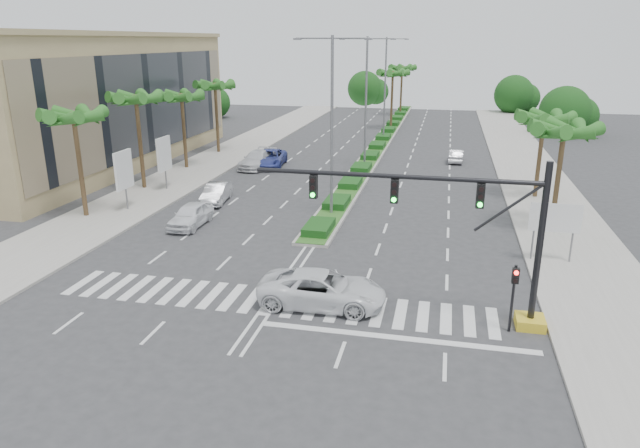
% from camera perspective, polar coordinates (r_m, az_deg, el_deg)
% --- Properties ---
extents(ground, '(160.00, 160.00, 0.00)m').
position_cam_1_polar(ground, '(27.12, -4.79, -7.71)').
color(ground, '#333335').
rests_on(ground, ground).
extents(footpath_right, '(6.00, 120.00, 0.15)m').
position_cam_1_polar(footpath_right, '(45.49, 21.86, 1.82)').
color(footpath_right, gray).
rests_on(footpath_right, ground).
extents(footpath_left, '(6.00, 120.00, 0.15)m').
position_cam_1_polar(footpath_left, '(50.24, -14.74, 3.97)').
color(footpath_left, gray).
rests_on(footpath_left, ground).
extents(median, '(2.20, 75.00, 0.20)m').
position_cam_1_polar(median, '(69.67, 6.25, 8.27)').
color(median, gray).
rests_on(median, ground).
extents(median_grass, '(1.80, 75.00, 0.04)m').
position_cam_1_polar(median_grass, '(69.65, 6.25, 8.36)').
color(median_grass, '#25541D').
rests_on(median_grass, median).
extents(building, '(12.00, 36.00, 12.00)m').
position_cam_1_polar(building, '(59.85, -22.00, 11.22)').
color(building, tan).
rests_on(building, ground).
extents(signal_gantry, '(12.60, 1.20, 7.20)m').
position_cam_1_polar(signal_gantry, '(24.78, 15.96, -2.24)').
color(signal_gantry, gold).
rests_on(signal_gantry, ground).
extents(pedestrian_signal, '(0.28, 0.36, 3.00)m').
position_cam_1_polar(pedestrian_signal, '(24.80, 18.83, -6.04)').
color(pedestrian_signal, black).
rests_on(pedestrian_signal, ground).
extents(direction_sign, '(2.70, 0.11, 3.40)m').
position_cam_1_polar(direction_sign, '(33.18, 22.44, 0.34)').
color(direction_sign, slate).
rests_on(direction_sign, ground).
extents(billboard_near, '(0.18, 2.10, 4.35)m').
position_cam_1_polar(billboard_near, '(42.48, -19.03, 5.08)').
color(billboard_near, slate).
rests_on(billboard_near, ground).
extents(billboard_far, '(0.18, 2.10, 4.35)m').
position_cam_1_polar(billboard_far, '(47.58, -15.34, 6.72)').
color(billboard_far, slate).
rests_on(billboard_far, ground).
extents(palm_left_near, '(4.57, 4.68, 7.55)m').
position_cam_1_polar(palm_left_near, '(41.33, -23.40, 9.53)').
color(palm_left_near, brown).
rests_on(palm_left_near, ground).
extents(palm_left_mid, '(4.57, 4.68, 7.95)m').
position_cam_1_polar(palm_left_mid, '(47.97, -17.91, 11.57)').
color(palm_left_mid, brown).
rests_on(palm_left_mid, ground).
extents(palm_left_far, '(4.57, 4.68, 7.35)m').
position_cam_1_polar(palm_left_far, '(55.06, -13.66, 12.03)').
color(palm_left_far, brown).
rests_on(palm_left_far, ground).
extents(palm_left_end, '(4.57, 4.68, 7.75)m').
position_cam_1_polar(palm_left_end, '(62.29, -10.44, 13.23)').
color(palm_left_end, brown).
rests_on(palm_left_end, ground).
extents(palm_right_near, '(4.57, 4.68, 7.05)m').
position_cam_1_polar(palm_right_near, '(38.35, 23.19, 8.26)').
color(palm_right_near, brown).
rests_on(palm_right_near, ground).
extents(palm_right_far, '(4.57, 4.68, 6.75)m').
position_cam_1_polar(palm_right_far, '(46.20, 21.47, 9.53)').
color(palm_right_far, brown).
rests_on(palm_right_far, ground).
extents(palm_median_a, '(4.57, 4.68, 8.05)m').
position_cam_1_polar(palm_median_a, '(78.78, 7.29, 14.52)').
color(palm_median_a, brown).
rests_on(palm_median_a, ground).
extents(palm_median_b, '(4.57, 4.68, 8.05)m').
position_cam_1_polar(palm_median_b, '(93.70, 8.21, 15.02)').
color(palm_median_b, brown).
rests_on(palm_median_b, ground).
extents(streetlight_near, '(5.10, 0.25, 12.00)m').
position_cam_1_polar(streetlight_near, '(38.35, 1.20, 10.60)').
color(streetlight_near, slate).
rests_on(streetlight_near, ground).
extents(streetlight_mid, '(5.10, 0.25, 12.00)m').
position_cam_1_polar(streetlight_mid, '(54.03, 4.63, 12.70)').
color(streetlight_mid, slate).
rests_on(streetlight_mid, ground).
extents(streetlight_far, '(5.10, 0.25, 12.00)m').
position_cam_1_polar(streetlight_far, '(69.86, 6.54, 13.83)').
color(streetlight_far, slate).
rests_on(streetlight_far, ground).
extents(car_parked_a, '(1.78, 4.42, 1.50)m').
position_cam_1_polar(car_parked_a, '(38.31, -12.81, 0.87)').
color(car_parked_a, white).
rests_on(car_parked_a, ground).
extents(car_parked_b, '(2.01, 4.46, 1.42)m').
position_cam_1_polar(car_parked_b, '(43.65, -10.32, 3.06)').
color(car_parked_b, '#B4B4B9').
rests_on(car_parked_b, ground).
extents(car_parked_c, '(3.33, 6.10, 1.62)m').
position_cam_1_polar(car_parked_c, '(55.48, -5.06, 6.56)').
color(car_parked_c, navy).
rests_on(car_parked_c, ground).
extents(car_parked_d, '(2.69, 5.71, 1.61)m').
position_cam_1_polar(car_parked_d, '(55.05, -6.29, 6.43)').
color(car_parked_d, silver).
rests_on(car_parked_d, ground).
extents(car_crossing, '(5.90, 2.83, 1.62)m').
position_cam_1_polar(car_crossing, '(26.32, 0.22, -6.53)').
color(car_crossing, white).
rests_on(car_crossing, ground).
extents(car_right, '(1.55, 3.92, 1.27)m').
position_cam_1_polar(car_right, '(59.01, 13.47, 6.65)').
color(car_right, silver).
rests_on(car_right, ground).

